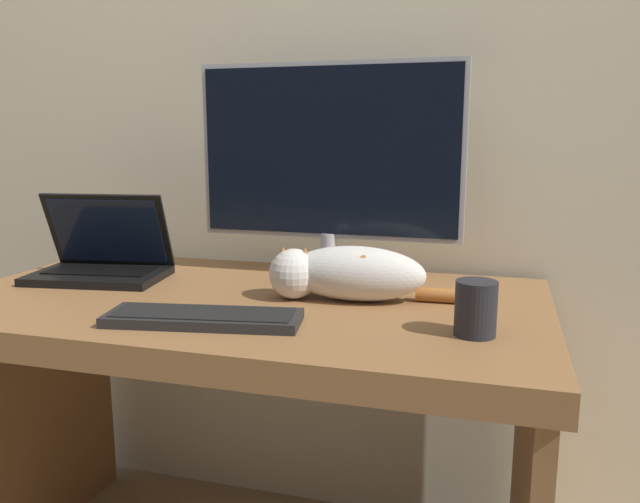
{
  "coord_description": "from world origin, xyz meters",
  "views": [
    {
      "loc": [
        0.54,
        -0.9,
        1.11
      ],
      "look_at": [
        0.19,
        0.33,
        0.86
      ],
      "focal_mm": 35.0,
      "sensor_mm": 36.0,
      "label": 1
    }
  ],
  "objects_px": {
    "cat": "(345,272)",
    "coffee_mug": "(476,308)",
    "external_keyboard": "(202,317)",
    "monitor": "(329,162)",
    "laptop": "(102,261)"
  },
  "relations": [
    {
      "from": "external_keyboard",
      "to": "cat",
      "type": "bearing_deg",
      "value": 37.45
    },
    {
      "from": "laptop",
      "to": "external_keyboard",
      "type": "height_order",
      "value": "laptop"
    },
    {
      "from": "external_keyboard",
      "to": "coffee_mug",
      "type": "height_order",
      "value": "coffee_mug"
    },
    {
      "from": "cat",
      "to": "external_keyboard",
      "type": "bearing_deg",
      "value": -135.78
    },
    {
      "from": "cat",
      "to": "laptop",
      "type": "bearing_deg",
      "value": 174.12
    },
    {
      "from": "monitor",
      "to": "coffee_mug",
      "type": "height_order",
      "value": "monitor"
    },
    {
      "from": "laptop",
      "to": "coffee_mug",
      "type": "relative_size",
      "value": 3.42
    },
    {
      "from": "monitor",
      "to": "external_keyboard",
      "type": "height_order",
      "value": "monitor"
    },
    {
      "from": "laptop",
      "to": "coffee_mug",
      "type": "xyz_separation_m",
      "value": [
        0.93,
        -0.21,
        0.01
      ]
    },
    {
      "from": "external_keyboard",
      "to": "coffee_mug",
      "type": "bearing_deg",
      "value": -1.76
    },
    {
      "from": "laptop",
      "to": "monitor",
      "type": "bearing_deg",
      "value": 9.6
    },
    {
      "from": "external_keyboard",
      "to": "cat",
      "type": "distance_m",
      "value": 0.34
    },
    {
      "from": "cat",
      "to": "coffee_mug",
      "type": "relative_size",
      "value": 4.6
    },
    {
      "from": "external_keyboard",
      "to": "cat",
      "type": "height_order",
      "value": "cat"
    },
    {
      "from": "external_keyboard",
      "to": "cat",
      "type": "relative_size",
      "value": 0.84
    }
  ]
}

